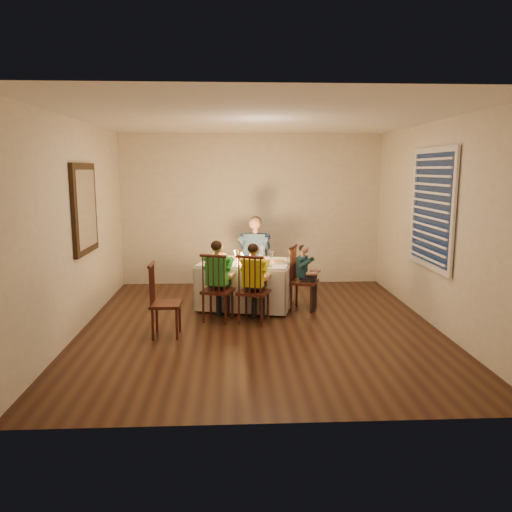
{
  "coord_description": "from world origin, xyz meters",
  "views": [
    {
      "loc": [
        -0.35,
        -6.17,
        2.0
      ],
      "look_at": [
        -0.04,
        0.15,
        0.89
      ],
      "focal_mm": 35.0,
      "sensor_mm": 36.0,
      "label": 1
    }
  ],
  "objects_px": {
    "chair_near_left": "(218,320)",
    "serving_bowl": "(219,255)",
    "dining_table": "(246,275)",
    "chair_extra": "(167,336)",
    "child_green": "(218,320)",
    "chair_end": "(303,309)",
    "chair_near_right": "(254,322)",
    "child_yellow": "(254,322)",
    "chair_adult": "(255,295)",
    "child_teal": "(303,309)",
    "adult": "(255,295)"
  },
  "relations": [
    {
      "from": "chair_near_right",
      "to": "chair_end",
      "type": "bearing_deg",
      "value": -121.46
    },
    {
      "from": "dining_table",
      "to": "chair_end",
      "type": "xyz_separation_m",
      "value": [
        0.82,
        -0.19,
        -0.48
      ]
    },
    {
      "from": "chair_near_left",
      "to": "adult",
      "type": "relative_size",
      "value": 0.73
    },
    {
      "from": "child_yellow",
      "to": "child_teal",
      "type": "xyz_separation_m",
      "value": [
        0.75,
        0.58,
        0.0
      ]
    },
    {
      "from": "dining_table",
      "to": "chair_near_right",
      "type": "xyz_separation_m",
      "value": [
        0.08,
        -0.77,
        -0.48
      ]
    },
    {
      "from": "chair_end",
      "to": "chair_extra",
      "type": "relative_size",
      "value": 1.02
    },
    {
      "from": "chair_near_right",
      "to": "serving_bowl",
      "type": "relative_size",
      "value": 4.52
    },
    {
      "from": "chair_extra",
      "to": "serving_bowl",
      "type": "xyz_separation_m",
      "value": [
        0.61,
        1.65,
        0.7
      ]
    },
    {
      "from": "chair_near_right",
      "to": "chair_extra",
      "type": "height_order",
      "value": "chair_near_right"
    },
    {
      "from": "chair_near_right",
      "to": "serving_bowl",
      "type": "height_order",
      "value": "serving_bowl"
    },
    {
      "from": "chair_extra",
      "to": "dining_table",
      "type": "bearing_deg",
      "value": -37.42
    },
    {
      "from": "chair_near_left",
      "to": "adult",
      "type": "distance_m",
      "value": 1.48
    },
    {
      "from": "chair_adult",
      "to": "child_teal",
      "type": "xyz_separation_m",
      "value": [
        0.66,
        -0.89,
        0.0
      ]
    },
    {
      "from": "chair_near_left",
      "to": "chair_end",
      "type": "height_order",
      "value": "same"
    },
    {
      "from": "dining_table",
      "to": "child_green",
      "type": "distance_m",
      "value": 0.91
    },
    {
      "from": "dining_table",
      "to": "chair_near_left",
      "type": "distance_m",
      "value": 0.91
    },
    {
      "from": "child_green",
      "to": "serving_bowl",
      "type": "xyz_separation_m",
      "value": [
        0.0,
        1.05,
        0.7
      ]
    },
    {
      "from": "chair_end",
      "to": "child_green",
      "type": "relative_size",
      "value": 0.85
    },
    {
      "from": "chair_extra",
      "to": "child_green",
      "type": "height_order",
      "value": "child_green"
    },
    {
      "from": "adult",
      "to": "child_yellow",
      "type": "distance_m",
      "value": 1.47
    },
    {
      "from": "adult",
      "to": "chair_extra",
      "type": "bearing_deg",
      "value": -106.83
    },
    {
      "from": "chair_extra",
      "to": "child_green",
      "type": "xyz_separation_m",
      "value": [
        0.61,
        0.6,
        0.0
      ]
    },
    {
      "from": "chair_near_left",
      "to": "serving_bowl",
      "type": "distance_m",
      "value": 1.26
    },
    {
      "from": "adult",
      "to": "child_teal",
      "type": "distance_m",
      "value": 1.11
    },
    {
      "from": "child_yellow",
      "to": "child_teal",
      "type": "relative_size",
      "value": 1.13
    },
    {
      "from": "chair_near_right",
      "to": "child_yellow",
      "type": "height_order",
      "value": "child_yellow"
    },
    {
      "from": "child_yellow",
      "to": "chair_end",
      "type": "bearing_deg",
      "value": -121.46
    },
    {
      "from": "chair_near_right",
      "to": "serving_bowl",
      "type": "xyz_separation_m",
      "value": [
        -0.47,
        1.15,
        0.7
      ]
    },
    {
      "from": "chair_adult",
      "to": "child_green",
      "type": "bearing_deg",
      "value": -98.44
    },
    {
      "from": "dining_table",
      "to": "chair_adult",
      "type": "distance_m",
      "value": 0.87
    },
    {
      "from": "chair_adult",
      "to": "chair_end",
      "type": "relative_size",
      "value": 1.0
    },
    {
      "from": "child_yellow",
      "to": "serving_bowl",
      "type": "bearing_deg",
      "value": -46.97
    },
    {
      "from": "chair_near_right",
      "to": "adult",
      "type": "height_order",
      "value": "adult"
    },
    {
      "from": "serving_bowl",
      "to": "adult",
      "type": "bearing_deg",
      "value": 29.62
    },
    {
      "from": "chair_near_right",
      "to": "child_green",
      "type": "xyz_separation_m",
      "value": [
        -0.47,
        0.1,
        0.0
      ]
    },
    {
      "from": "adult",
      "to": "chair_adult",
      "type": "bearing_deg",
      "value": -166.17
    },
    {
      "from": "child_teal",
      "to": "serving_bowl",
      "type": "distance_m",
      "value": 1.52
    },
    {
      "from": "child_yellow",
      "to": "serving_bowl",
      "type": "relative_size",
      "value": 5.18
    },
    {
      "from": "adult",
      "to": "chair_end",
      "type": "bearing_deg",
      "value": -39.62
    },
    {
      "from": "chair_near_left",
      "to": "child_yellow",
      "type": "relative_size",
      "value": 0.87
    },
    {
      "from": "chair_near_left",
      "to": "chair_end",
      "type": "relative_size",
      "value": 1.0
    },
    {
      "from": "child_teal",
      "to": "serving_bowl",
      "type": "bearing_deg",
      "value": 86.84
    },
    {
      "from": "dining_table",
      "to": "serving_bowl",
      "type": "height_order",
      "value": "serving_bowl"
    },
    {
      "from": "chair_near_left",
      "to": "chair_extra",
      "type": "relative_size",
      "value": 1.02
    },
    {
      "from": "dining_table",
      "to": "chair_extra",
      "type": "bearing_deg",
      "value": -114.35
    },
    {
      "from": "chair_near_left",
      "to": "adult",
      "type": "height_order",
      "value": "adult"
    },
    {
      "from": "chair_extra",
      "to": "chair_end",
      "type": "bearing_deg",
      "value": -58.56
    },
    {
      "from": "child_green",
      "to": "child_yellow",
      "type": "height_order",
      "value": "child_green"
    },
    {
      "from": "child_yellow",
      "to": "serving_bowl",
      "type": "xyz_separation_m",
      "value": [
        -0.47,
        1.15,
        0.7
      ]
    },
    {
      "from": "child_teal",
      "to": "serving_bowl",
      "type": "relative_size",
      "value": 4.6
    }
  ]
}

